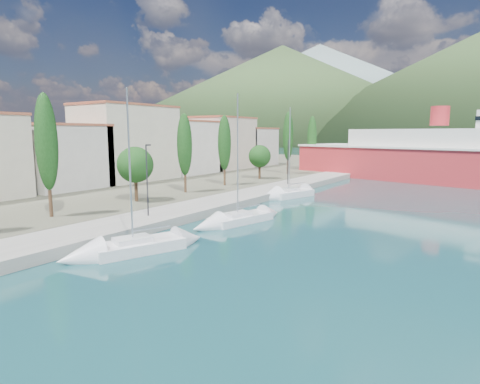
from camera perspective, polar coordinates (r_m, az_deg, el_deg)
The scene contains 9 objects.
ground at distance 131.45m, azimuth 26.70°, elevation 4.08°, with size 1400.00×1400.00×0.00m, color #174449.
quay at distance 44.73m, azimuth -1.04°, elevation -1.14°, with size 5.00×88.00×0.80m, color gray.
land_strip at distance 78.64m, azimuth -19.98°, elevation 2.43°, with size 70.00×148.00×0.70m, color #565644.
town_buildings at distance 67.44m, azimuth -11.95°, elevation 6.30°, with size 9.20×69.20×11.30m.
tree_row at distance 51.89m, azimuth -4.57°, elevation 6.28°, with size 3.75×64.35×10.81m.
lamp_posts at distance 35.38m, azimuth -11.89°, elevation 2.18°, with size 0.15×49.63×6.06m.
sailboat_near at distance 26.96m, azimuth -18.11°, elevation -8.15°, with size 5.02×8.35×11.53m.
sailboat_mid at distance 33.99m, azimuth -2.33°, elevation -4.37°, with size 3.95×8.58×11.94m.
sailboat_far at distance 48.44m, azimuth 5.66°, elevation -0.53°, with size 4.72×8.46×11.85m.
Camera 1 is at (16.19, -10.22, 7.78)m, focal length 30.00 mm.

